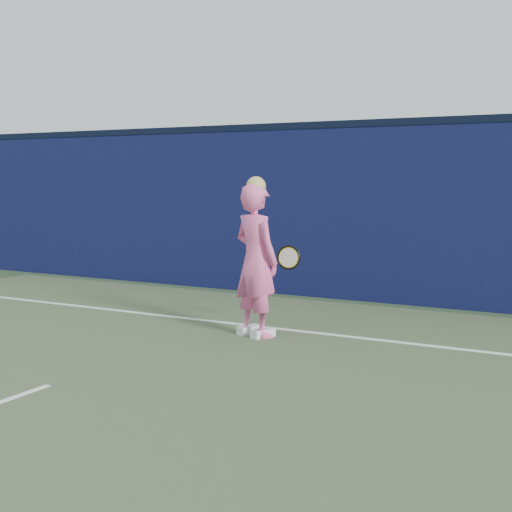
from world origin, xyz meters
The scene contains 4 objects.
backstop_wall centered at (0.00, 6.50, 1.25)m, with size 24.00×0.40×2.50m, color #0B0F34.
wall_cap centered at (0.00, 6.50, 2.55)m, with size 24.00×0.42×0.10m, color black.
player centered at (0.63, 3.58, 0.87)m, with size 0.73×0.61×1.80m.
racket centered at (0.80, 4.02, 0.85)m, with size 0.54×0.13×0.29m.
Camera 1 is at (4.41, -3.38, 1.79)m, focal length 50.00 mm.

